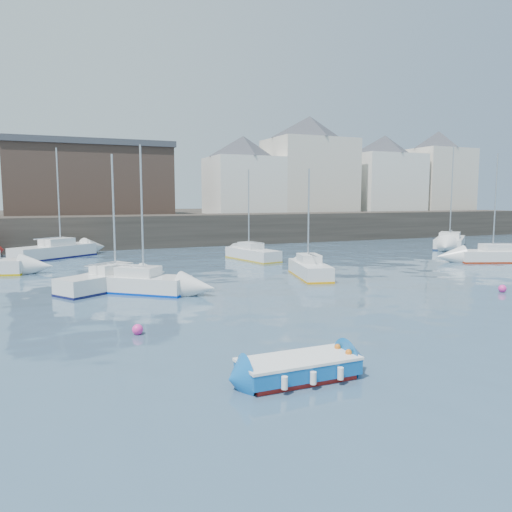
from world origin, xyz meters
name	(u,v)px	position (x,y,z in m)	size (l,w,h in m)	color
water	(397,339)	(0.00, 0.00, 0.00)	(220.00, 220.00, 0.00)	#2D4760
quay_wall	(163,230)	(0.00, 35.00, 1.50)	(90.00, 5.00, 3.00)	#28231E
land_strip	(132,223)	(0.00, 53.00, 1.40)	(90.00, 32.00, 2.80)	#28231E
bldg_east_a	(309,164)	(20.00, 42.00, 8.81)	(13.36, 13.36, 11.80)	beige
bldg_east_b	(384,173)	(31.00, 41.50, 7.87)	(11.88, 11.88, 9.95)	white
bldg_east_c	(437,171)	(40.00, 41.50, 8.37)	(11.14, 11.14, 10.95)	beige
bldg_east_d	(243,174)	(11.00, 41.50, 7.36)	(11.14, 11.14, 8.95)	white
warehouse	(89,179)	(-6.00, 43.00, 6.62)	(16.40, 10.40, 7.60)	#3D2D26
blue_dinghy	(298,367)	(-4.79, -2.00, 0.33)	(3.16, 1.70, 0.60)	maroon
sailboat_a	(108,281)	(-7.78, 13.03, 0.48)	(5.37, 4.28, 6.88)	silver
sailboat_b	(134,283)	(-6.64, 11.93, 0.47)	(5.47, 4.98, 7.23)	silver
sailboat_c	(310,269)	(3.72, 12.58, 0.49)	(2.71, 5.09, 6.39)	silver
sailboat_d	(500,255)	(19.99, 13.25, 0.48)	(6.44, 4.05, 7.84)	silver
sailboat_f	(252,254)	(3.75, 21.47, 0.48)	(2.71, 5.45, 6.79)	silver
sailboat_g	(450,242)	(24.58, 22.87, 0.53)	(7.04, 6.65, 9.30)	silver
sailboat_h	(54,251)	(-10.01, 28.65, 0.56)	(6.62, 5.57, 8.52)	silver
buoy_near	(138,334)	(-7.87, 4.02, 0.00)	(0.38, 0.38, 0.38)	#F52F99
buoy_mid	(502,292)	(10.29, 4.69, 0.00)	(0.39, 0.39, 0.39)	#F52F99
buoy_far	(113,271)	(-6.68, 19.87, 0.00)	(0.35, 0.35, 0.35)	#F52F99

